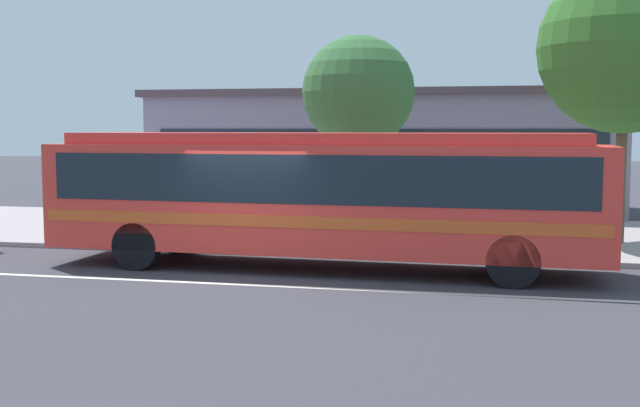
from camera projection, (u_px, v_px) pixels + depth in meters
ground_plane at (245, 277)px, 15.66m from camera, size 120.00×120.00×0.00m
sidewalk_slab at (316, 232)px, 22.00m from camera, size 60.00×8.00×0.12m
lane_stripe_center at (233, 284)px, 14.88m from camera, size 56.00×0.16×0.01m
transit_bus at (322, 190)px, 16.37m from camera, size 11.62×2.82×2.85m
pedestrian_waiting_near_sign at (166, 203)px, 19.11m from camera, size 0.44×0.44×1.70m
pedestrian_walking_along_curb at (148, 205)px, 19.30m from camera, size 0.42×0.42×1.62m
pedestrian_standing_by_tree at (366, 206)px, 18.65m from camera, size 0.44×0.44×1.67m
bus_stop_sign at (487, 184)px, 17.54m from camera, size 0.14×0.44×2.46m
street_tree_near_stop at (358, 93)px, 20.88m from camera, size 3.00×3.00×5.28m
street_tree_mid_block at (625, 48)px, 19.08m from camera, size 4.19×4.19×6.87m
station_building at (385, 151)px, 28.46m from camera, size 16.16×6.91×4.24m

